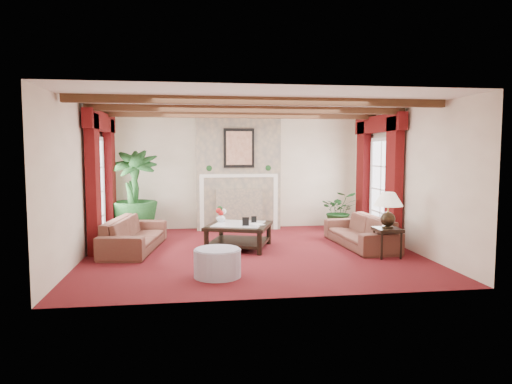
{
  "coord_description": "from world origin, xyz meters",
  "views": [
    {
      "loc": [
        -1.06,
        -8.35,
        1.88
      ],
      "look_at": [
        0.14,
        0.4,
        1.09
      ],
      "focal_mm": 32.0,
      "sensor_mm": 36.0,
      "label": 1
    }
  ],
  "objects": [
    {
      "name": "ceiling_beams",
      "position": [
        0.0,
        0.0,
        2.64
      ],
      "size": [
        6.0,
        3.0,
        0.12
      ],
      "primitive_type": null,
      "color": "#381D11",
      "rests_on": "ceiling"
    },
    {
      "name": "ceiling",
      "position": [
        0.0,
        0.0,
        2.7
      ],
      "size": [
        6.0,
        6.0,
        0.0
      ],
      "primitive_type": "plane",
      "rotation": [
        3.14,
        0.0,
        0.0
      ],
      "color": "white",
      "rests_on": "floor"
    },
    {
      "name": "photo_frame_a",
      "position": [
        -0.1,
        0.08,
        0.56
      ],
      "size": [
        0.13,
        0.03,
        0.17
      ],
      "primitive_type": null,
      "rotation": [
        0.0,
        0.0,
        -0.1
      ],
      "color": "black",
      "rests_on": "coffee_table"
    },
    {
      "name": "left_wall",
      "position": [
        -3.0,
        0.0,
        1.35
      ],
      "size": [
        0.02,
        5.5,
        2.7
      ],
      "primitive_type": "cube",
      "color": "beige",
      "rests_on": "ground"
    },
    {
      "name": "sofa_right",
      "position": [
        2.2,
        0.2,
        0.4
      ],
      "size": [
        2.1,
        0.83,
        0.79
      ],
      "primitive_type": "imported",
      "rotation": [
        0.0,
        0.0,
        -1.51
      ],
      "color": "#3A1018",
      "rests_on": "ground"
    },
    {
      "name": "coffee_table",
      "position": [
        -0.21,
        0.34,
        0.23
      ],
      "size": [
        1.46,
        1.46,
        0.47
      ],
      "primitive_type": null,
      "rotation": [
        0.0,
        0.0,
        -0.33
      ],
      "color": "black",
      "rests_on": "ground"
    },
    {
      "name": "french_door_left",
      "position": [
        -2.97,
        1.0,
        2.13
      ],
      "size": [
        0.1,
        1.1,
        2.16
      ],
      "primitive_type": null,
      "color": "white",
      "rests_on": "ground"
    },
    {
      "name": "curtains_right",
      "position": [
        2.86,
        1.0,
        2.55
      ],
      "size": [
        0.2,
        2.4,
        2.55
      ],
      "primitive_type": null,
      "color": "#480A09",
      "rests_on": "ground"
    },
    {
      "name": "potted_palm",
      "position": [
        -2.39,
        1.96,
        0.53
      ],
      "size": [
        1.27,
        2.02,
        1.06
      ],
      "primitive_type": "imported",
      "rotation": [
        0.0,
        0.0,
        -0.05
      ],
      "color": "black",
      "rests_on": "ground"
    },
    {
      "name": "floor",
      "position": [
        0.0,
        0.0,
        0.0
      ],
      "size": [
        6.0,
        6.0,
        0.0
      ],
      "primitive_type": "plane",
      "color": "#4F0E16",
      "rests_on": "ground"
    },
    {
      "name": "back_wall",
      "position": [
        0.0,
        2.75,
        1.35
      ],
      "size": [
        6.0,
        0.02,
        2.7
      ],
      "primitive_type": "cube",
      "color": "beige",
      "rests_on": "ground"
    },
    {
      "name": "fireplace",
      "position": [
        0.0,
        2.55,
        2.7
      ],
      "size": [
        2.0,
        0.52,
        2.7
      ],
      "primitive_type": null,
      "color": "#9E8766",
      "rests_on": "ground"
    },
    {
      "name": "french_door_right",
      "position": [
        2.97,
        1.0,
        2.13
      ],
      "size": [
        0.1,
        1.1,
        2.16
      ],
      "primitive_type": null,
      "color": "white",
      "rests_on": "ground"
    },
    {
      "name": "sofa_left",
      "position": [
        -2.19,
        0.43,
        0.41
      ],
      "size": [
        2.26,
        1.19,
        0.82
      ],
      "primitive_type": "imported",
      "rotation": [
        0.0,
        0.0,
        1.43
      ],
      "color": "#3A1018",
      "rests_on": "ground"
    },
    {
      "name": "table_lamp",
      "position": [
        2.33,
        -0.76,
        0.85
      ],
      "size": [
        0.52,
        0.52,
        0.66
      ],
      "primitive_type": null,
      "color": "black",
      "rests_on": "side_table"
    },
    {
      "name": "ottoman",
      "position": [
        -0.72,
        -1.63,
        0.21
      ],
      "size": [
        0.71,
        0.71,
        0.41
      ],
      "primitive_type": "cylinder",
      "color": "gray",
      "rests_on": "ground"
    },
    {
      "name": "small_plant",
      "position": [
        2.37,
        2.04,
        0.36
      ],
      "size": [
        1.3,
        1.34,
        0.73
      ],
      "primitive_type": "imported",
      "rotation": [
        0.0,
        0.0,
        -0.26
      ],
      "color": "black",
      "rests_on": "ground"
    },
    {
      "name": "curtains_left",
      "position": [
        -2.86,
        1.0,
        2.55
      ],
      "size": [
        0.2,
        2.4,
        2.55
      ],
      "primitive_type": null,
      "color": "#480A09",
      "rests_on": "ground"
    },
    {
      "name": "right_wall",
      "position": [
        3.0,
        0.0,
        1.35
      ],
      "size": [
        0.02,
        5.5,
        2.7
      ],
      "primitive_type": "cube",
      "color": "beige",
      "rests_on": "ground"
    },
    {
      "name": "photo_frame_b",
      "position": [
        0.1,
        0.44,
        0.54
      ],
      "size": [
        0.11,
        0.03,
        0.14
      ],
      "primitive_type": null,
      "rotation": [
        0.0,
        0.0,
        0.12
      ],
      "color": "black",
      "rests_on": "coffee_table"
    },
    {
      "name": "side_table",
      "position": [
        2.33,
        -0.76,
        0.26
      ],
      "size": [
        0.56,
        0.56,
        0.52
      ],
      "primitive_type": null,
      "rotation": [
        0.0,
        0.0,
        0.32
      ],
      "color": "black",
      "rests_on": "ground"
    },
    {
      "name": "book",
      "position": [
        0.05,
        0.13,
        0.6
      ],
      "size": [
        0.21,
        0.19,
        0.26
      ],
      "primitive_type": "imported",
      "rotation": [
        0.0,
        0.0,
        0.52
      ],
      "color": "black",
      "rests_on": "coffee_table"
    },
    {
      "name": "flower_vase",
      "position": [
        -0.53,
        0.64,
        0.56
      ],
      "size": [
        0.26,
        0.27,
        0.18
      ],
      "primitive_type": "imported",
      "rotation": [
        0.0,
        0.0,
        -0.22
      ],
      "color": "silver",
      "rests_on": "coffee_table"
    }
  ]
}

